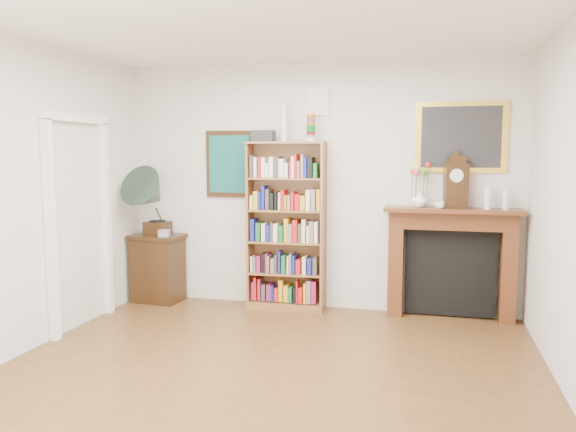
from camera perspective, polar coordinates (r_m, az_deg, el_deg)
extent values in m
cube|color=#4C3017|center=(4.37, -3.71, -17.82)|extent=(4.50, 5.00, 0.01)
cube|color=white|center=(4.11, -4.03, 20.66)|extent=(4.50, 5.00, 0.01)
cube|color=silver|center=(6.42, 3.00, 3.01)|extent=(4.50, 0.01, 2.80)
cube|color=white|center=(5.72, -22.97, -1.47)|extent=(0.08, 0.08, 2.10)
cube|color=white|center=(6.49, -17.99, -0.37)|extent=(0.08, 0.08, 2.10)
cube|color=white|center=(6.06, -20.74, 9.28)|extent=(0.08, 1.02, 0.08)
cube|color=black|center=(6.67, -5.94, 5.27)|extent=(0.58, 0.03, 0.78)
cube|color=#125854|center=(6.66, -5.99, 5.26)|extent=(0.50, 0.01, 0.67)
cube|color=white|center=(6.41, 3.02, 11.50)|extent=(0.26, 0.03, 0.30)
cube|color=silver|center=(6.40, 2.99, 11.51)|extent=(0.22, 0.01, 0.26)
cube|color=gold|center=(6.28, 17.15, 7.67)|extent=(0.95, 0.03, 0.75)
cube|color=#262628|center=(6.26, 17.15, 7.67)|extent=(0.82, 0.01, 0.65)
cube|color=brown|center=(6.48, -3.85, -0.92)|extent=(0.04, 0.31, 1.91)
cube|color=brown|center=(6.27, 3.57, -1.17)|extent=(0.04, 0.31, 1.91)
cube|color=brown|center=(6.31, -0.21, 7.47)|extent=(0.89, 0.36, 0.03)
cube|color=brown|center=(6.55, -0.20, -8.99)|extent=(0.89, 0.36, 0.08)
cube|color=brown|center=(6.51, 0.11, -0.88)|extent=(0.88, 0.07, 1.91)
cube|color=brown|center=(6.46, -0.20, -5.81)|extent=(0.84, 0.34, 0.02)
cube|color=brown|center=(6.39, -0.20, -2.65)|extent=(0.84, 0.34, 0.02)
cube|color=brown|center=(6.34, -0.20, 0.57)|extent=(0.84, 0.34, 0.02)
cube|color=brown|center=(6.32, -0.21, 3.83)|extent=(0.84, 0.34, 0.02)
cube|color=black|center=(6.96, -13.08, -5.16)|extent=(0.63, 0.49, 0.81)
cube|color=#522713|center=(6.29, 10.89, -4.71)|extent=(0.16, 0.21, 1.16)
cube|color=#522713|center=(6.34, 21.47, -4.97)|extent=(0.16, 0.21, 1.16)
cube|color=#522713|center=(6.21, 16.34, -0.46)|extent=(1.32, 0.21, 0.19)
cube|color=#522713|center=(6.16, 16.39, 0.56)|extent=(1.43, 0.34, 0.04)
cube|color=black|center=(6.38, 16.15, -5.57)|extent=(0.96, 0.09, 0.93)
cube|color=black|center=(6.91, -13.11, -1.19)|extent=(0.28, 0.28, 0.16)
cylinder|color=black|center=(6.90, -13.13, -0.51)|extent=(0.22, 0.22, 0.01)
cone|color=#2D4236|center=(6.73, -13.80, 2.24)|extent=(0.59, 0.69, 0.65)
cube|color=#ABAAB6|center=(6.72, -12.48, -1.71)|extent=(0.14, 0.14, 0.08)
cube|color=black|center=(6.18, 16.69, 2.98)|extent=(0.26, 0.18, 0.48)
cylinder|color=white|center=(6.10, 16.75, 3.95)|extent=(0.14, 0.04, 0.14)
cube|color=black|center=(6.17, 16.77, 5.48)|extent=(0.19, 0.14, 0.09)
imported|color=white|center=(6.18, 13.20, 1.68)|extent=(0.18, 0.18, 0.17)
imported|color=silver|center=(6.07, 15.17, 1.07)|extent=(0.11, 0.11, 0.07)
cylinder|color=silver|center=(6.15, 19.61, 1.76)|extent=(0.07, 0.07, 0.24)
cylinder|color=silver|center=(6.19, 21.26, 1.53)|extent=(0.06, 0.06, 0.20)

